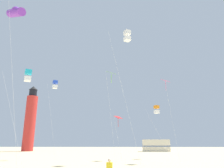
# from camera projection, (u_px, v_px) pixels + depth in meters

# --- Properties ---
(kite_flyer_standing) EXTENTS (0.39, 0.54, 1.16)m
(kite_flyer_standing) POSITION_uv_depth(u_px,v_px,m) (110.00, 168.00, 12.52)
(kite_flyer_standing) COLOR yellow
(kite_flyer_standing) RESTS_ON ground
(kite_box_orange) EXTENTS (3.21, 2.32, 7.25)m
(kite_box_orange) POSITION_uv_depth(u_px,v_px,m) (157.00, 109.00, 30.17)
(kite_box_orange) COLOR silver
(kite_box_orange) RESTS_ON ground
(kite_box_cyan) EXTENTS (3.12, 2.25, 8.96)m
(kite_box_cyan) POSITION_uv_depth(u_px,v_px,m) (28.00, 76.00, 20.45)
(kite_box_cyan) COLOR silver
(kite_box_cyan) RESTS_ON ground
(kite_box_white) EXTENTS (2.82, 2.38, 13.46)m
(kite_box_white) POSITION_uv_depth(u_px,v_px,m) (127.00, 36.00, 22.01)
(kite_box_white) COLOR silver
(kite_box_white) RESTS_ON ground
(kite_diamond_rainbow) EXTENTS (1.49, 1.49, 9.38)m
(kite_diamond_rainbow) POSITION_uv_depth(u_px,v_px,m) (166.00, 84.00, 24.80)
(kite_diamond_rainbow) COLOR silver
(kite_diamond_rainbow) RESTS_ON ground
(kite_diamond_scarlet) EXTENTS (1.22, 1.22, 5.40)m
(kite_diamond_scarlet) POSITION_uv_depth(u_px,v_px,m) (118.00, 119.00, 26.72)
(kite_diamond_scarlet) COLOR silver
(kite_diamond_scarlet) RESTS_ON ground
(kite_diamond_lime) EXTENTS (1.23, 1.23, 9.93)m
(kite_diamond_lime) POSITION_uv_depth(u_px,v_px,m) (111.00, 76.00, 23.71)
(kite_diamond_lime) COLOR silver
(kite_diamond_lime) RESTS_ON ground
(kite_box_blue) EXTENTS (1.80, 1.42, 10.63)m
(kite_box_blue) POSITION_uv_depth(u_px,v_px,m) (55.00, 85.00, 29.87)
(kite_box_blue) COLOR silver
(kite_box_blue) RESTS_ON ground
(kite_tube_violet) EXTENTS (2.80, 2.65, 13.52)m
(kite_tube_violet) POSITION_uv_depth(u_px,v_px,m) (16.00, 12.00, 17.93)
(kite_tube_violet) COLOR silver
(kite_tube_violet) RESTS_ON ground
(lighthouse_distant) EXTENTS (2.80, 2.80, 16.80)m
(lighthouse_distant) POSITION_uv_depth(u_px,v_px,m) (30.00, 120.00, 54.43)
(lighthouse_distant) COLOR red
(lighthouse_distant) RESTS_ON ground
(rv_van_cream) EXTENTS (6.46, 2.40, 2.80)m
(rv_van_cream) POSITION_uv_depth(u_px,v_px,m) (156.00, 146.00, 50.96)
(rv_van_cream) COLOR beige
(rv_van_cream) RESTS_ON ground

